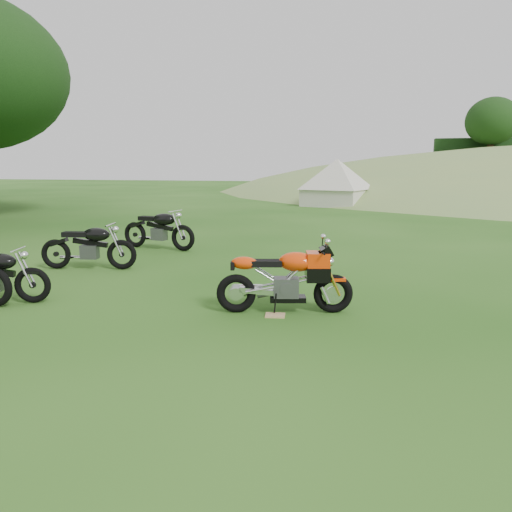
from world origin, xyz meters
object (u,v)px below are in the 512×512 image
(sport_motorcycle, at_px, (285,275))
(plywood_board, at_px, (275,315))
(vintage_moto_d, at_px, (158,228))
(vintage_moto_c, at_px, (88,245))
(tent_left, at_px, (337,182))

(sport_motorcycle, xyz_separation_m, plywood_board, (-0.09, -0.21, -0.55))
(sport_motorcycle, height_order, vintage_moto_d, sport_motorcycle)
(vintage_moto_c, height_order, tent_left, tent_left)
(plywood_board, height_order, vintage_moto_d, vintage_moto_d)
(plywood_board, bearing_deg, sport_motorcycle, 66.18)
(sport_motorcycle, bearing_deg, vintage_moto_d, 118.02)
(sport_motorcycle, relative_size, plywood_board, 6.74)
(plywood_board, distance_m, vintage_moto_d, 6.32)
(sport_motorcycle, bearing_deg, plywood_board, -126.87)
(sport_motorcycle, distance_m, vintage_moto_c, 4.87)
(sport_motorcycle, relative_size, vintage_moto_d, 0.92)
(plywood_board, bearing_deg, vintage_moto_c, 152.33)
(tent_left, bearing_deg, vintage_moto_c, -84.14)
(vintage_moto_c, xyz_separation_m, vintage_moto_d, (0.34, 2.62, 0.03))
(sport_motorcycle, height_order, tent_left, tent_left)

